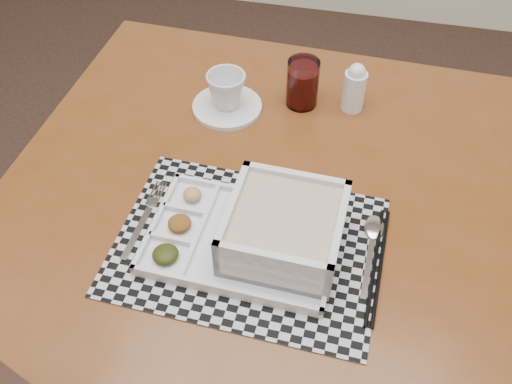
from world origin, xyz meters
TOP-DOWN VIEW (x-y plane):
  - dining_table at (0.38, 0.55)m, footprint 1.01×1.01m
  - placemat at (0.39, 0.42)m, footprint 0.46×0.35m
  - serving_tray at (0.43, 0.43)m, footprint 0.33×0.23m
  - fork at (0.19, 0.44)m, footprint 0.02×0.19m
  - spoon at (0.59, 0.49)m, footprint 0.04×0.18m
  - chopsticks at (0.61, 0.43)m, footprint 0.03×0.24m
  - saucer at (0.26, 0.77)m, footprint 0.15×0.15m
  - cup at (0.26, 0.77)m, footprint 0.10×0.10m
  - juice_glass at (0.41, 0.83)m, footprint 0.07×0.07m
  - creamer_bottle at (0.52, 0.83)m, footprint 0.05×0.05m

SIDE VIEW (x-z plane):
  - dining_table at x=0.38m, z-range 0.29..1.02m
  - placemat at x=0.39m, z-range 0.73..0.74m
  - fork at x=0.19m, z-range 0.74..0.74m
  - saucer at x=0.26m, z-range 0.73..0.74m
  - spoon at x=0.59m, z-range 0.73..0.74m
  - chopsticks at x=0.61m, z-range 0.74..0.74m
  - serving_tray at x=0.43m, z-range 0.73..0.82m
  - cup at x=0.26m, z-range 0.74..0.82m
  - juice_glass at x=0.41m, z-range 0.73..0.84m
  - creamer_bottle at x=0.52m, z-range 0.73..0.84m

